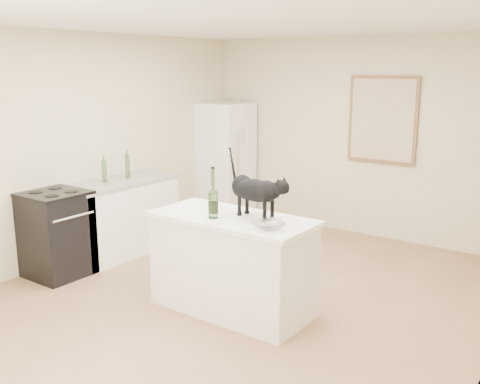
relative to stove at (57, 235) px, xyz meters
name	(u,v)px	position (x,y,z in m)	size (l,w,h in m)	color
floor	(237,300)	(1.95, 0.60, -0.45)	(5.50, 5.50, 0.00)	#9B7752
ceiling	(236,20)	(1.95, 0.60, 2.15)	(5.50, 5.50, 0.00)	white
wall_back	(360,137)	(1.95, 3.35, 0.85)	(4.50, 4.50, 0.00)	beige
wall_left	(80,147)	(-0.30, 0.60, 0.85)	(5.50, 5.50, 0.00)	beige
island_base	(232,266)	(2.05, 0.40, -0.02)	(1.44, 0.67, 0.86)	white
island_top	(232,218)	(2.05, 0.40, 0.43)	(1.50, 0.70, 0.04)	white
left_cabinets	(121,218)	(0.00, 0.90, -0.02)	(0.60, 1.40, 0.86)	white
left_countertop	(119,182)	(0.00, 0.90, 0.43)	(0.62, 1.44, 0.04)	gray
stove	(57,235)	(0.00, 0.00, 0.00)	(0.60, 0.60, 0.90)	black
fridge	(225,161)	(0.00, 2.95, 0.40)	(0.68, 0.68, 1.70)	white
artwork_frame	(383,120)	(2.25, 3.32, 1.10)	(0.90, 0.03, 1.10)	brown
artwork_canvas	(382,120)	(2.25, 3.30, 1.10)	(0.82, 0.00, 1.02)	beige
black_cat	(255,193)	(2.24, 0.48, 0.67)	(0.63, 0.19, 0.44)	black
wine_bottle	(213,196)	(1.95, 0.26, 0.65)	(0.09, 0.09, 0.40)	#2F6327
glass_bowl	(268,225)	(2.53, 0.26, 0.48)	(0.26, 0.26, 0.06)	white
fridge_paper	(245,135)	(0.34, 2.98, 0.81)	(0.01, 0.15, 0.19)	silver
counter_bottle_cluster	(117,169)	(-0.02, 0.89, 0.59)	(0.12, 0.37, 0.29)	#1D521B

